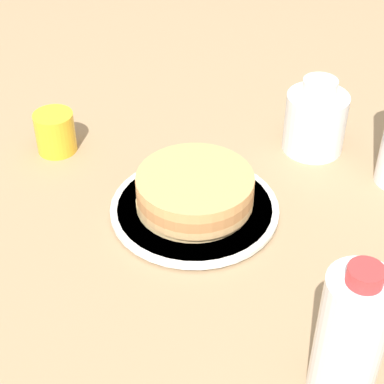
{
  "coord_description": "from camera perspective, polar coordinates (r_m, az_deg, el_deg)",
  "views": [
    {
      "loc": [
        -0.2,
        -0.7,
        0.62
      ],
      "look_at": [
        -0.0,
        -0.01,
        0.04
      ],
      "focal_mm": 60.0,
      "sensor_mm": 36.0,
      "label": 1
    }
  ],
  "objects": [
    {
      "name": "cream_jug",
      "position": [
        1.08,
        10.91,
        6.32
      ],
      "size": [
        0.1,
        0.1,
        0.13
      ],
      "color": "white",
      "rests_on": "ground_plane"
    },
    {
      "name": "juice_glass",
      "position": [
        1.09,
        -12.06,
        5.22
      ],
      "size": [
        0.07,
        0.07,
        0.07
      ],
      "color": "yellow",
      "rests_on": "ground_plane"
    },
    {
      "name": "plate",
      "position": [
        0.95,
        0.0,
        -1.55
      ],
      "size": [
        0.25,
        0.25,
        0.01
      ],
      "color": "silver",
      "rests_on": "ground_plane"
    },
    {
      "name": "water_bottle_mid",
      "position": [
        0.7,
        13.89,
        -12.47
      ],
      "size": [
        0.07,
        0.07,
        0.19
      ],
      "color": "white",
      "rests_on": "ground_plane"
    },
    {
      "name": "ground_plane",
      "position": [
        0.96,
        0.15,
        -1.64
      ],
      "size": [
        4.0,
        4.0,
        0.0
      ],
      "primitive_type": "plane",
      "color": "#9E7F5B"
    },
    {
      "name": "pancake_stack",
      "position": [
        0.93,
        0.24,
        0.05
      ],
      "size": [
        0.18,
        0.18,
        0.06
      ],
      "color": "#DAB879",
      "rests_on": "plate"
    }
  ]
}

